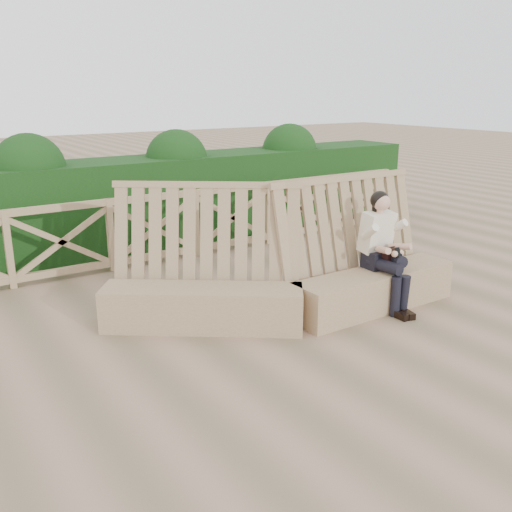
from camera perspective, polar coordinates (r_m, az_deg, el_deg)
ground at (r=6.31m, az=3.30°, el=-8.49°), size 60.00×60.00×0.00m
bench at (r=6.85m, az=3.42°, el=-2.73°), size 4.27×1.99×1.62m
woman at (r=7.20m, az=12.60°, el=1.02°), size 0.41×0.86×1.45m
guardrail at (r=9.01m, az=-10.10°, el=2.70°), size 10.10×0.09×1.10m
hedge at (r=10.06m, az=-12.93°, el=5.11°), size 12.00×1.20×1.50m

